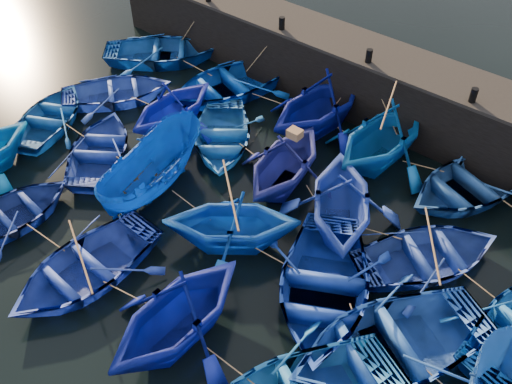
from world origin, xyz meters
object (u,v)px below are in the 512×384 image
Objects in this scene: boat_8 at (221,136)px; boat_0 at (163,51)px; boat_13 at (50,116)px; wooden_crate at (295,134)px.

boat_0 is at bearing 116.14° from boat_8.
boat_13 is at bearing 140.09° from boat_0.
wooden_crate is at bearing 171.16° from boat_13.
boat_13 is 9.58× the size of wooden_crate.
boat_0 reaches higher than boat_13.
boat_13 is (0.25, -6.18, -0.10)m from boat_0.
boat_0 is 1.22× the size of boat_13.
boat_8 is 4.01m from wooden_crate.
boat_13 is 10.10m from wooden_crate.
wooden_crate reaches higher than boat_0.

